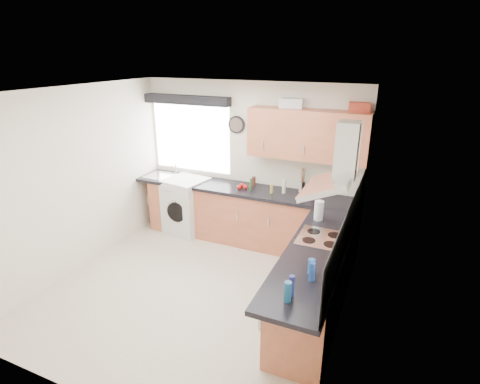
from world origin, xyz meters
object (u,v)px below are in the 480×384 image
at_px(upper_cabinets, 307,135).
at_px(washing_machine, 187,205).
at_px(oven, 318,275).
at_px(extractor_hood, 338,167).

distance_m(upper_cabinets, washing_machine, 2.37).
xyz_separation_m(oven, washing_machine, (-2.50, 1.16, 0.04)).
height_order(oven, upper_cabinets, upper_cabinets).
xyz_separation_m(upper_cabinets, washing_machine, (-1.95, -0.17, -1.34)).
xyz_separation_m(oven, extractor_hood, (0.10, -0.00, 1.34)).
bearing_deg(oven, upper_cabinets, 112.54).
bearing_deg(upper_cabinets, oven, -67.46).
bearing_deg(upper_cabinets, washing_machine, -175.03).
relative_size(oven, extractor_hood, 1.09).
relative_size(extractor_hood, washing_machine, 0.84).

